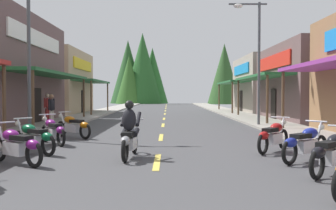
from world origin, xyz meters
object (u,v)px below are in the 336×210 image
object	(u,v)px
motorcycle_parked_left_2	(33,137)
rider_cruising_lead	(129,134)
streetlamp_right	(253,47)
pedestrian_by_shop	(51,108)
motorcycle_parked_right_2	(305,143)
motorcycle_parked_right_3	(273,136)
motorcycle_parked_left_3	(53,130)
motorcycle_parked_left_1	(16,145)
motorcycle_parked_left_4	(73,126)
streetlamp_left	(35,28)
pedestrian_browsing	(47,106)
motorcycle_parked_right_1	(331,152)

from	to	relation	value
motorcycle_parked_left_2	rider_cruising_lead	xyz separation A→B (m)	(2.86, -0.70, 0.17)
streetlamp_right	pedestrian_by_shop	world-z (taller)	streetlamp_right
motorcycle_parked_right_2	motorcycle_parked_left_2	distance (m)	7.52
motorcycle_parked_right_3	motorcycle_parked_left_3	xyz separation A→B (m)	(-7.12, 1.71, 0.00)
motorcycle_parked_left_1	motorcycle_parked_left_4	xyz separation A→B (m)	(-0.03, 5.77, 0.00)
motorcycle_parked_right_3	motorcycle_parked_left_4	world-z (taller)	same
streetlamp_right	motorcycle_parked_left_4	distance (m)	10.63
rider_cruising_lead	motorcycle_parked_right_3	bearing A→B (deg)	-71.06
streetlamp_right	motorcycle_parked_left_2	distance (m)	13.29
motorcycle_parked_left_1	motorcycle_parked_left_3	xyz separation A→B (m)	(-0.24, 3.80, 0.00)
streetlamp_left	motorcycle_parked_left_1	world-z (taller)	streetlamp_left
streetlamp_left	motorcycle_parked_right_2	xyz separation A→B (m)	(8.66, -5.22, -3.81)
streetlamp_left	motorcycle_parked_right_2	distance (m)	10.80
motorcycle_parked_left_4	pedestrian_browsing	size ratio (longest dim) A/B	0.98
streetlamp_right	motorcycle_parked_left_4	size ratio (longest dim) A/B	3.82
motorcycle_parked_right_3	rider_cruising_lead	xyz separation A→B (m)	(-4.19, -1.11, 0.17)
motorcycle_parked_right_3	motorcycle_parked_left_1	bearing A→B (deg)	145.26
motorcycle_parked_left_4	rider_cruising_lead	xyz separation A→B (m)	(2.71, -4.79, 0.17)
motorcycle_parked_right_2	motorcycle_parked_left_3	distance (m)	8.21
motorcycle_parked_right_1	motorcycle_parked_left_4	xyz separation A→B (m)	(-7.26, 6.95, 0.00)
streetlamp_left	pedestrian_browsing	world-z (taller)	streetlamp_left
motorcycle_parked_left_1	motorcycle_parked_left_4	world-z (taller)	same
motorcycle_parked_left_2	pedestrian_browsing	distance (m)	12.20
rider_cruising_lead	streetlamp_left	bearing A→B (deg)	45.63
pedestrian_by_shop	motorcycle_parked_right_3	bearing A→B (deg)	-29.37
motorcycle_parked_right_2	motorcycle_parked_left_2	xyz separation A→B (m)	(-7.41, 1.28, 0.00)
motorcycle_parked_right_1	motorcycle_parked_right_3	world-z (taller)	same
motorcycle_parked_right_1	pedestrian_browsing	xyz separation A→B (m)	(-10.69, 14.60, 0.55)
motorcycle_parked_left_3	rider_cruising_lead	size ratio (longest dim) A/B	0.82
motorcycle_parked_left_1	pedestrian_by_shop	bearing A→B (deg)	-41.40
motorcycle_parked_right_2	streetlamp_left	bearing A→B (deg)	108.52
motorcycle_parked_left_1	motorcycle_parked_left_4	size ratio (longest dim) A/B	1.03
motorcycle_parked_right_2	motorcycle_parked_left_2	bearing A→B (deg)	129.83
streetlamp_right	motorcycle_parked_right_3	xyz separation A→B (m)	(-1.42, -9.09, -3.79)
rider_cruising_lead	pedestrian_browsing	bearing A→B (deg)	30.40
motorcycle_parked_left_1	motorcycle_parked_right_2	bearing A→B (deg)	-140.61
streetlamp_left	motorcycle_parked_left_4	world-z (taller)	streetlamp_left
motorcycle_parked_right_1	pedestrian_browsing	world-z (taller)	pedestrian_browsing
motorcycle_parked_right_1	pedestrian_by_shop	bearing A→B (deg)	84.19
streetlamp_left	motorcycle_parked_right_2	size ratio (longest dim) A/B	3.95
motorcycle_parked_left_4	pedestrian_by_shop	distance (m)	5.20
motorcycle_parked_right_1	motorcycle_parked_left_3	xyz separation A→B (m)	(-7.47, 4.98, 0.00)
pedestrian_by_shop	pedestrian_browsing	size ratio (longest dim) A/B	0.98
motorcycle_parked_left_4	pedestrian_by_shop	xyz separation A→B (m)	(-2.27, 4.65, 0.53)
motorcycle_parked_left_2	rider_cruising_lead	size ratio (longest dim) A/B	0.82
streetlamp_left	pedestrian_by_shop	size ratio (longest dim) A/B	3.84
rider_cruising_lead	streetlamp_right	bearing A→B (deg)	-24.70
motorcycle_parked_left_4	rider_cruising_lead	world-z (taller)	rider_cruising_lead
streetlamp_left	motorcycle_parked_left_4	distance (m)	4.06
streetlamp_right	rider_cruising_lead	distance (m)	12.20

